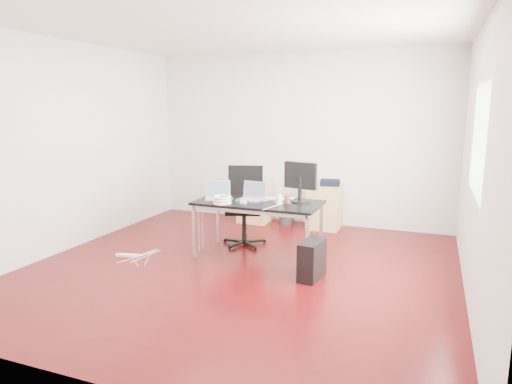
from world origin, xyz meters
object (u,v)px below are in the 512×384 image
(pc_tower, at_px, (312,260))
(office_chair, at_px, (245,202))
(filing_cabinet_left, at_px, (255,201))
(filing_cabinet_right, at_px, (325,207))
(desk, at_px, (258,206))

(pc_tower, bearing_deg, office_chair, 147.29)
(filing_cabinet_left, distance_m, pc_tower, 2.70)
(filing_cabinet_left, height_order, filing_cabinet_right, same)
(pc_tower, bearing_deg, desk, 154.68)
(office_chair, bearing_deg, pc_tower, -55.89)
(office_chair, height_order, filing_cabinet_right, office_chair)
(filing_cabinet_right, height_order, pc_tower, filing_cabinet_right)
(pc_tower, bearing_deg, filing_cabinet_left, 130.88)
(office_chair, height_order, filing_cabinet_left, office_chair)
(filing_cabinet_left, relative_size, pc_tower, 1.56)
(filing_cabinet_right, bearing_deg, office_chair, -125.90)
(desk, relative_size, pc_tower, 3.56)
(filing_cabinet_right, bearing_deg, filing_cabinet_left, 180.00)
(desk, xyz_separation_m, filing_cabinet_right, (0.49, 1.69, -0.33))
(filing_cabinet_left, xyz_separation_m, pc_tower, (1.55, -2.20, -0.13))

